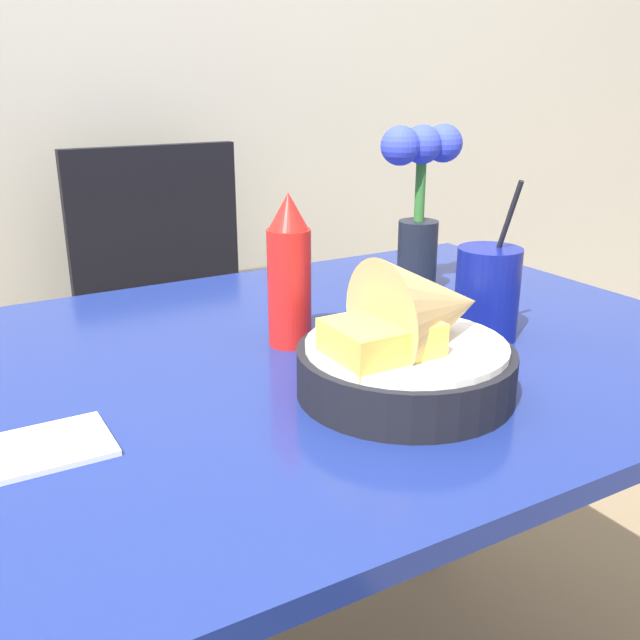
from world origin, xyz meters
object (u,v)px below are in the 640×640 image
(food_basket, at_px, (413,345))
(flower_vase, at_px, (420,194))
(drink_cup, at_px, (487,296))
(ketchup_bottle, at_px, (289,273))
(chair_far_window, at_px, (173,319))

(food_basket, height_order, flower_vase, flower_vase)
(food_basket, xyz_separation_m, drink_cup, (0.20, 0.09, 0.00))
(ketchup_bottle, bearing_deg, drink_cup, -24.49)
(drink_cup, relative_size, flower_vase, 0.80)
(food_basket, relative_size, drink_cup, 1.13)
(ketchup_bottle, xyz_separation_m, flower_vase, (0.29, 0.11, 0.07))
(chair_far_window, distance_m, food_basket, 0.96)
(food_basket, relative_size, flower_vase, 0.91)
(food_basket, bearing_deg, drink_cup, 25.68)
(ketchup_bottle, relative_size, drink_cup, 0.93)
(flower_vase, bearing_deg, ketchup_bottle, -159.86)
(chair_far_window, distance_m, flower_vase, 0.74)
(drink_cup, bearing_deg, flower_vase, 77.38)
(chair_far_window, xyz_separation_m, ketchup_bottle, (-0.07, -0.72, 0.29))
(ketchup_bottle, height_order, flower_vase, flower_vase)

